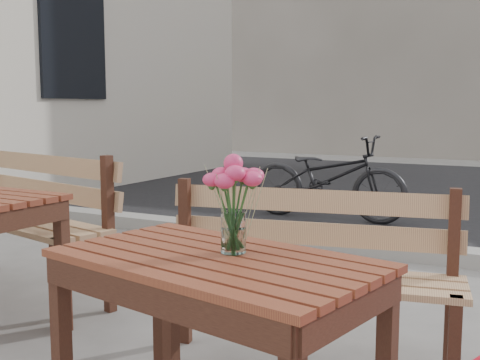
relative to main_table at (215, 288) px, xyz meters
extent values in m
cube|color=black|center=(-4.77, 4.49, 1.62)|extent=(0.06, 1.20, 1.80)
cube|color=gray|center=(0.21, 2.99, -0.52)|extent=(30.00, 0.25, 0.12)
cube|color=maroon|center=(0.00, 0.00, 0.10)|extent=(1.22, 0.86, 0.03)
cube|color=black|center=(-0.56, -0.17, -0.24)|extent=(0.07, 0.07, 0.66)
cube|color=black|center=(-0.45, 0.38, -0.24)|extent=(0.07, 0.07, 0.66)
cube|color=#A27654|center=(0.05, 0.70, -0.13)|extent=(1.44, 0.64, 0.03)
cube|color=#A27654|center=(0.01, 0.90, 0.10)|extent=(1.37, 0.30, 0.38)
cube|color=black|center=(-0.54, 0.42, -0.35)|extent=(0.06, 0.06, 0.46)
cube|color=black|center=(0.71, 0.67, -0.35)|extent=(0.06, 0.06, 0.46)
cube|color=black|center=(-0.60, 0.73, -0.15)|extent=(0.06, 0.06, 0.84)
cube|color=black|center=(0.65, 0.98, -0.15)|extent=(0.06, 0.06, 0.84)
cylinder|color=white|center=(0.03, 0.07, 0.19)|extent=(0.09, 0.09, 0.15)
cylinder|color=#2A5E27|center=(0.03, 0.07, 0.26)|extent=(0.05, 0.05, 0.29)
cube|color=black|center=(-1.26, 0.57, -0.22)|extent=(0.06, 0.06, 0.71)
cube|color=#A27654|center=(-1.97, 0.91, -0.09)|extent=(1.57, 0.75, 0.03)
cube|color=#A27654|center=(-1.92, 1.13, 0.16)|extent=(1.49, 0.38, 0.41)
cube|color=black|center=(-1.33, 0.58, -0.33)|extent=(0.07, 0.07, 0.50)
cube|color=black|center=(-1.25, 0.92, -0.11)|extent=(0.07, 0.07, 0.92)
imported|color=black|center=(-1.10, 4.29, -0.12)|extent=(1.73, 0.62, 0.90)
camera|label=1|loc=(1.01, -1.75, 0.62)|focal=45.00mm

